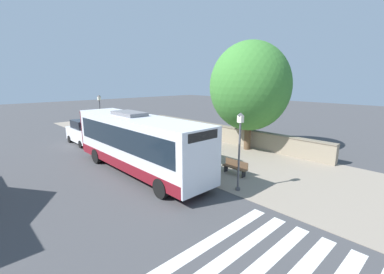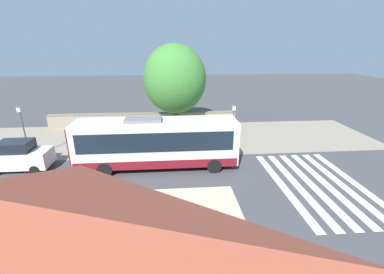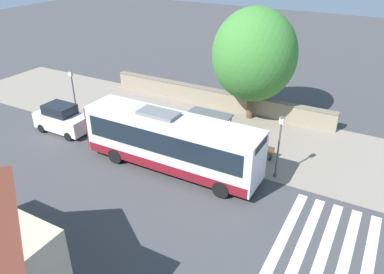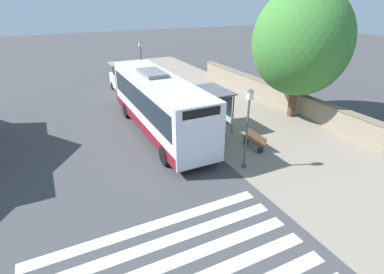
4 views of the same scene
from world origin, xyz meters
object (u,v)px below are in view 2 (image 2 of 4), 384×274
bus_shelter (169,125)px  parked_car_behind_bus (19,156)px  street_lamp_near (233,124)px  bus (157,142)px  shade_tree (175,79)px  bench (210,140)px  pedestrian (217,144)px  street_lamp_far (23,128)px

bus_shelter → parked_car_behind_bus: 11.05m
street_lamp_near → bus: bearing=-69.4°
parked_car_behind_bus → street_lamp_near: bearing=96.6°
shade_tree → parked_car_behind_bus: 14.94m
bus → parked_car_behind_bus: (-0.42, -9.69, -0.89)m
bench → street_lamp_near: 3.04m
pedestrian → bus: bearing=-71.0°
bus_shelter → street_lamp_far: 10.86m
bench → pedestrian: bearing=3.3°
bus_shelter → parked_car_behind_bus: (3.09, -10.55, -1.08)m
street_lamp_near → parked_car_behind_bus: street_lamp_near is taller
pedestrian → bus_shelter: bearing=-117.5°
bus → street_lamp_far: bearing=-102.0°
bus → bench: (-4.01, 4.43, -1.43)m
bus → pedestrian: bus is taller
bus → street_lamp_near: size_ratio=2.76×
bus → pedestrian: size_ratio=6.25×
street_lamp_near → parked_car_behind_bus: bearing=-83.4°
bench → street_lamp_near: bearing=40.9°
bus_shelter → parked_car_behind_bus: size_ratio=0.71×
shade_tree → parked_car_behind_bus: (8.99, -11.21, -4.09)m
shade_tree → street_lamp_near: bearing=31.7°
pedestrian → shade_tree: (-7.83, -3.04, 4.04)m
bench → street_lamp_near: size_ratio=0.41×
street_lamp_near → shade_tree: size_ratio=0.47×
street_lamp_near → parked_car_behind_bus: (1.82, -15.64, -1.39)m
pedestrian → street_lamp_far: bearing=-92.1°
bench → street_lamp_near: street_lamp_near is taller
bus_shelter → bus: bearing=-13.8°
bus_shelter → bench: (-0.50, 3.56, -1.62)m
bus_shelter → shade_tree: bearing=173.6°
bench → shade_tree: shade_tree is taller
street_lamp_far → shade_tree: (-7.30, 11.42, 2.57)m
parked_car_behind_bus → bench: bearing=104.3°
street_lamp_far → parked_car_behind_bus: bearing=7.1°
bus → bus_shelter: size_ratio=3.83×
bench → parked_car_behind_bus: 14.57m
street_lamp_near → shade_tree: (-7.17, -4.43, 2.69)m
bus_shelter → shade_tree: shade_tree is taller
street_lamp_far → bench: bearing=97.6°
bus_shelter → street_lamp_near: bearing=76.0°
bus_shelter → street_lamp_near: (1.27, 5.09, 0.32)m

